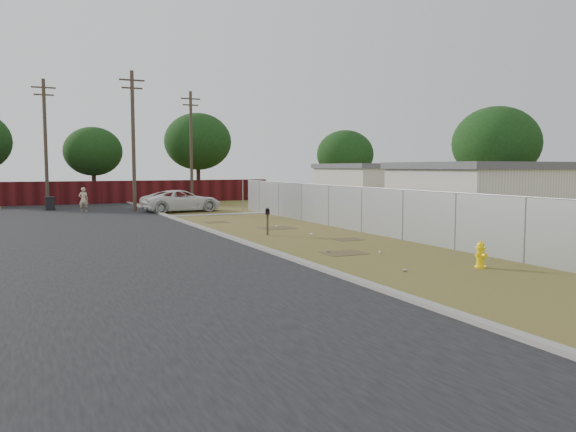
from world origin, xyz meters
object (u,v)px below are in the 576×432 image
fire_hydrant (481,255)px  pedestrian (83,200)px  mailbox (267,214)px  trash_bin (50,203)px  pickup_truck (182,201)px

fire_hydrant → pedestrian: size_ratio=0.50×
fire_hydrant → mailbox: 10.03m
fire_hydrant → pedestrian: 27.30m
trash_bin → fire_hydrant: bearing=-70.1°
fire_hydrant → pickup_truck: bearing=96.4°
mailbox → trash_bin: bearing=112.5°
fire_hydrant → pedestrian: pedestrian is taller
pickup_truck → pedestrian: (-5.77, 2.39, 0.09)m
pedestrian → trash_bin: (-1.91, 2.55, -0.33)m
pedestrian → pickup_truck: bearing=167.3°
pedestrian → fire_hydrant: bearing=117.7°
fire_hydrant → pickup_truck: size_ratio=0.16×
pickup_truck → trash_bin: bearing=49.1°
fire_hydrant → trash_bin: trash_bin is taller
fire_hydrant → mailbox: size_ratio=0.69×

